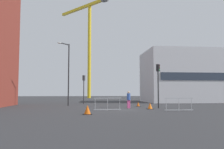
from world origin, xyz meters
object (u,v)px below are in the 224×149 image
Objects in this scene: streetlamp_tall at (67,69)px; traffic_light_far at (84,85)px; pedestrian_walking at (129,98)px; traffic_cone_striped at (87,110)px; traffic_cone_orange at (150,106)px; traffic_light_median at (158,79)px; traffic_cone_by_barrier at (138,104)px; construction_crane at (88,35)px.

traffic_light_far is (1.84, 4.46, -1.66)m from streetlamp_tall.
pedestrian_walking is at bearing -64.62° from traffic_light_far.
traffic_light_far is at bearing 91.82° from traffic_cone_striped.
traffic_cone_orange is (6.19, -10.76, -2.30)m from traffic_light_far.
traffic_light_median is at bearing -4.25° from pedestrian_walking.
traffic_light_median is (7.34, -9.60, 0.28)m from traffic_light_far.
traffic_cone_orange is (8.03, -6.30, -3.95)m from streetlamp_tall.
traffic_light_median is at bearing -52.60° from traffic_light_far.
traffic_cone_striped is (-3.96, -6.13, -0.65)m from pedestrian_walking.
traffic_light_far is 9.13m from traffic_cone_by_barrier.
traffic_light_far is at bearing 127.40° from traffic_light_median.
streetlamp_tall reaches higher than traffic_cone_striped.
construction_crane is 46.98m from traffic_cone_orange.
pedestrian_walking is (-2.89, 0.21, -1.90)m from traffic_light_median.
traffic_cone_orange is at bearing -38.47° from pedestrian_walking.
construction_crane reaches higher than streetlamp_tall.
traffic_cone_orange is at bearing -60.10° from traffic_light_far.
traffic_light_far reaches higher than traffic_cone_orange.
traffic_light_median is 3.46m from pedestrian_walking.
traffic_light_median is at bearing -29.22° from streetlamp_tall.
construction_crane is 43.03m from traffic_cone_by_barrier.
traffic_light_far is 5.85× the size of traffic_cone_striped.
traffic_cone_striped is at bearing -78.08° from streetlamp_tall.
traffic_cone_striped is (-6.85, -5.91, -2.55)m from traffic_light_median.
streetlamp_tall reaches higher than traffic_light_median.
traffic_light_far is at bearing 119.90° from traffic_cone_orange.
streetlamp_tall is 12.12× the size of traffic_cone_orange.
traffic_light_far is at bearing 115.38° from pedestrian_walking.
construction_crane is 45.28m from pedestrian_walking.
streetlamp_tall is at bearing 101.92° from traffic_cone_striped.
traffic_light_far is 15.68m from traffic_cone_striped.
traffic_light_median reaches higher than traffic_cone_striped.
streetlamp_tall reaches higher than pedestrian_walking.
pedestrian_walking is (3.83, -42.07, -16.31)m from construction_crane.
streetlamp_tall is 1.68× the size of traffic_light_median.
traffic_light_far reaches higher than pedestrian_walking.
pedestrian_walking is at bearing -118.06° from traffic_cone_by_barrier.
traffic_cone_orange is (-1.15, -1.17, -2.58)m from traffic_light_median.
construction_crane is at bearing 97.84° from traffic_cone_by_barrier.
streetlamp_tall is 11.95m from traffic_cone_striped.
traffic_cone_by_barrier is (-0.18, 4.30, -0.06)m from traffic_cone_orange.
traffic_light_median is 6.56× the size of traffic_cone_striped.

